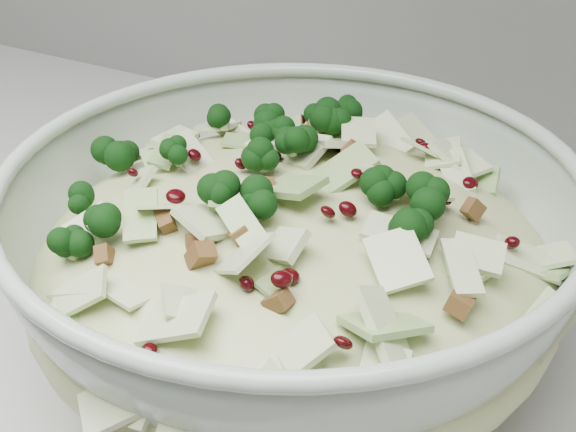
{
  "coord_description": "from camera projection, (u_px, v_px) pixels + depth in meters",
  "views": [
    {
      "loc": [
        0.51,
        1.23,
        1.28
      ],
      "look_at": [
        0.3,
        1.61,
        1.01
      ],
      "focal_mm": 50.0,
      "sensor_mm": 36.0,
      "label": 1
    }
  ],
  "objects": [
    {
      "name": "salad",
      "position": [
        293.0,
        235.0,
        0.51
      ],
      "size": [
        0.46,
        0.46,
        0.15
      ],
      "rotation": [
        0.0,
        0.0,
        -0.5
      ],
      "color": "#C1C889",
      "rests_on": "mixing_bowl"
    },
    {
      "name": "mixing_bowl",
      "position": [
        293.0,
        266.0,
        0.52
      ],
      "size": [
        0.45,
        0.45,
        0.15
      ],
      "rotation": [
        0.0,
        0.0,
        -0.3
      ],
      "color": "#A2B2A2",
      "rests_on": "counter"
    }
  ]
}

